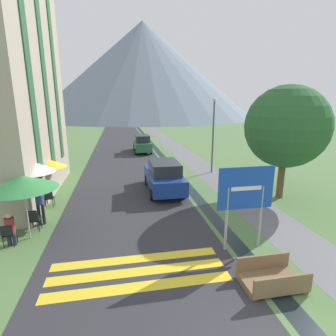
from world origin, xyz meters
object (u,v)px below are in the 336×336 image
at_px(streetlamp, 213,129).
at_px(cafe_chair_far_left, 49,197).
at_px(parked_car_near, 164,176).
at_px(cafe_umbrella_front_green, 23,182).
at_px(cafe_chair_nearest, 8,234).
at_px(cafe_umbrella_middle_white, 32,167).
at_px(cafe_chair_near_left, 34,219).
at_px(cafe_chair_near_right, 33,218).
at_px(person_standing_terrace, 40,201).
at_px(footbridge, 272,278).
at_px(parked_car_far, 142,144).
at_px(person_seated_far, 10,227).
at_px(cafe_umbrella_rear_yellow, 48,163).
at_px(tree_by_path, 286,127).
at_px(road_sign, 246,195).

bearing_deg(streetlamp, cafe_chair_far_left, -154.22).
distance_m(parked_car_near, cafe_umbrella_front_green, 7.67).
distance_m(cafe_chair_nearest, cafe_umbrella_middle_white, 3.45).
height_order(cafe_chair_near_left, streetlamp, streetlamp).
xyz_separation_m(cafe_chair_near_left, cafe_chair_near_right, (-0.10, 0.19, 0.00)).
height_order(cafe_chair_nearest, person_standing_terrace, person_standing_terrace).
bearing_deg(person_standing_terrace, cafe_chair_near_right, -114.97).
bearing_deg(footbridge, cafe_umbrella_middle_white, 140.40).
bearing_deg(parked_car_far, person_seated_far, -109.75).
bearing_deg(parked_car_far, cafe_umbrella_rear_yellow, -115.70).
height_order(person_seated_far, person_standing_terrace, person_standing_terrace).
relative_size(parked_car_far, tree_by_path, 0.71).
bearing_deg(parked_car_far, footbridge, -85.53).
xyz_separation_m(parked_car_near, cafe_umbrella_middle_white, (-6.44, -2.08, 1.35)).
relative_size(person_standing_terrace, streetlamp, 0.33).
distance_m(footbridge, cafe_umbrella_middle_white, 10.63).
relative_size(parked_car_far, cafe_chair_far_left, 5.05).
distance_m(person_standing_terrace, streetlamp, 12.51).
bearing_deg(cafe_umbrella_front_green, cafe_chair_far_left, 89.99).
bearing_deg(person_standing_terrace, footbridge, -35.70).
xyz_separation_m(cafe_chair_near_left, person_seated_far, (-0.51, -1.02, 0.20)).
distance_m(cafe_chair_far_left, person_seated_far, 3.63).
height_order(cafe_umbrella_middle_white, cafe_umbrella_rear_yellow, cafe_umbrella_middle_white).
height_order(cafe_chair_near_right, person_seated_far, person_seated_far).
height_order(footbridge, tree_by_path, tree_by_path).
relative_size(cafe_umbrella_rear_yellow, tree_by_path, 0.36).
bearing_deg(parked_car_near, cafe_umbrella_middle_white, -162.11).
relative_size(cafe_umbrella_rear_yellow, person_standing_terrace, 1.21).
height_order(streetlamp, tree_by_path, tree_by_path).
xyz_separation_m(parked_car_near, cafe_chair_near_right, (-6.12, -3.76, -0.40)).
distance_m(road_sign, parked_car_far, 19.74).
relative_size(cafe_chair_far_left, cafe_chair_near_right, 1.00).
bearing_deg(road_sign, person_seated_far, 168.11).
distance_m(road_sign, person_seated_far, 8.48).
relative_size(parked_car_near, tree_by_path, 0.74).
distance_m(cafe_chair_far_left, cafe_chair_nearest, 3.72).
relative_size(cafe_chair_far_left, streetlamp, 0.16).
distance_m(cafe_chair_near_left, cafe_chair_nearest, 1.24).
bearing_deg(person_standing_terrace, cafe_umbrella_middle_white, 112.65).
height_order(footbridge, cafe_chair_nearest, cafe_chair_nearest).
relative_size(parked_car_far, cafe_umbrella_middle_white, 1.70).
bearing_deg(streetlamp, tree_by_path, -72.59).
height_order(parked_car_near, cafe_chair_near_left, parked_car_near).
bearing_deg(cafe_umbrella_middle_white, person_standing_terrace, -67.35).
bearing_deg(streetlamp, person_standing_terrace, -145.74).
relative_size(footbridge, tree_by_path, 0.28).
distance_m(parked_car_far, cafe_umbrella_rear_yellow, 14.35).
relative_size(cafe_umbrella_front_green, person_standing_terrace, 1.40).
distance_m(person_seated_far, tree_by_path, 13.29).
bearing_deg(road_sign, cafe_chair_nearest, 168.75).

